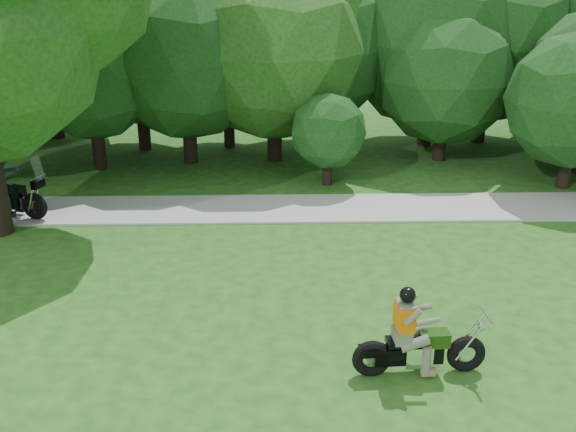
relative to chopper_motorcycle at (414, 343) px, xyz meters
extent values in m
plane|color=#1F4F16|center=(1.23, -0.17, -0.60)|extent=(100.00, 100.00, 0.00)
cube|color=#ABABA5|center=(1.23, 7.83, -0.57)|extent=(60.00, 2.20, 0.06)
cylinder|color=black|center=(6.66, 9.58, 0.07)|extent=(0.41, 0.41, 1.33)
sphere|color=#103814|center=(6.66, 9.58, 2.07)|extent=(4.11, 4.11, 4.11)
cylinder|color=black|center=(-10.80, 16.17, 0.30)|extent=(0.53, 0.53, 1.80)
sphere|color=#103814|center=(-10.80, 16.17, 3.36)|extent=(6.64, 6.64, 6.64)
cylinder|color=black|center=(-0.90, 14.41, 0.30)|extent=(0.49, 0.49, 1.80)
sphere|color=#103814|center=(-0.90, 14.41, 3.12)|extent=(5.88, 5.88, 5.88)
cylinder|color=black|center=(-0.59, 10.04, -0.13)|extent=(0.32, 0.32, 0.93)
sphere|color=#103814|center=(-0.59, 10.04, 1.10)|extent=(2.34, 2.34, 2.34)
cylinder|color=black|center=(3.50, 14.69, 0.30)|extent=(0.52, 0.52, 1.80)
sphere|color=#103814|center=(3.50, 14.69, 3.31)|extent=(6.46, 6.46, 6.46)
cylinder|color=black|center=(-2.20, 12.78, 0.30)|extent=(0.50, 0.50, 1.80)
sphere|color=#184B15|center=(-2.20, 12.78, 3.17)|extent=(6.04, 6.04, 6.04)
cylinder|color=black|center=(-3.89, 14.60, 0.20)|extent=(0.40, 0.40, 1.59)
sphere|color=#103814|center=(-3.89, 14.60, 2.31)|extent=(4.06, 4.06, 4.06)
cylinder|color=black|center=(-8.06, 11.88, 0.30)|extent=(0.42, 0.42, 1.80)
sphere|color=#103814|center=(-8.06, 11.88, 2.66)|extent=(4.49, 4.49, 4.49)
cylinder|color=black|center=(5.71, 15.13, 0.30)|extent=(0.50, 0.50, 1.80)
sphere|color=#103814|center=(5.71, 15.13, 3.18)|extent=(6.06, 6.06, 6.06)
cylinder|color=black|center=(-5.11, 12.56, 0.30)|extent=(0.47, 0.47, 1.80)
sphere|color=#103814|center=(-5.11, 12.56, 2.99)|extent=(5.49, 5.49, 5.49)
cylinder|color=black|center=(3.56, 12.65, 0.09)|extent=(0.43, 0.43, 1.36)
sphere|color=#103814|center=(3.56, 12.65, 2.26)|extent=(4.60, 4.60, 4.60)
cylinder|color=black|center=(-7.02, 14.36, 0.30)|extent=(0.45, 0.45, 1.80)
sphere|color=#103814|center=(-7.02, 14.36, 2.82)|extent=(4.97, 4.97, 4.97)
torus|color=black|center=(-0.69, -0.04, -0.27)|extent=(0.67, 0.23, 0.66)
torus|color=black|center=(0.91, 0.06, -0.27)|extent=(0.67, 0.23, 0.66)
cube|color=black|center=(-0.08, 0.00, -0.22)|extent=(1.16, 0.29, 0.30)
cube|color=silver|center=(0.08, 0.00, -0.22)|extent=(0.47, 0.35, 0.38)
cube|color=black|center=(0.33, 0.02, 0.06)|extent=(0.50, 0.31, 0.24)
cube|color=black|center=(-0.21, -0.01, 0.02)|extent=(0.51, 0.33, 0.09)
cylinder|color=silver|center=(0.94, 0.06, 0.06)|extent=(0.51, 0.07, 0.78)
cylinder|color=silver|center=(1.17, 0.07, 0.47)|extent=(0.07, 0.60, 0.03)
cube|color=#5B5D4B|center=(-0.21, -0.01, 0.16)|extent=(0.30, 0.37, 0.23)
cube|color=#5B5D4B|center=(-0.19, -0.01, 0.49)|extent=(0.27, 0.41, 0.53)
cube|color=orange|center=(-0.19, -0.01, 0.51)|extent=(0.30, 0.45, 0.41)
sphere|color=black|center=(-0.16, -0.01, 0.89)|extent=(0.26, 0.26, 0.26)
torus|color=black|center=(-8.59, 7.11, -0.17)|extent=(0.77, 0.42, 0.74)
cube|color=black|center=(-9.56, 7.41, -0.11)|extent=(1.20, 0.59, 0.34)
cube|color=silver|center=(-9.40, 7.36, -0.11)|extent=(0.59, 0.49, 0.42)
cube|color=black|center=(-9.15, 7.28, 0.20)|extent=(0.62, 0.46, 0.27)
cylinder|color=silver|center=(-8.55, 7.09, 0.20)|extent=(0.41, 0.17, 0.94)
cylinder|color=silver|center=(-8.38, 7.04, 0.65)|extent=(0.24, 0.65, 0.04)
camera|label=1|loc=(-2.29, -8.97, 5.73)|focal=40.00mm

